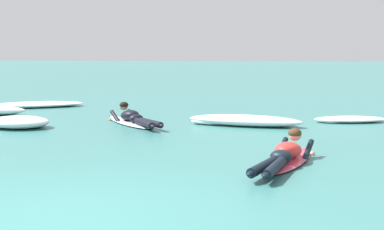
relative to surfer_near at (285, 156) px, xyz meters
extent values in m
plane|color=#387A75|center=(-2.56, 7.06, -0.14)|extent=(120.00, 120.00, 0.00)
ellipsoid|color=#E54C66|center=(0.04, 0.12, -0.11)|extent=(1.17, 2.08, 0.07)
ellipsoid|color=#E54C66|center=(0.36, 1.02, -0.10)|extent=(0.25, 0.25, 0.06)
ellipsoid|color=red|center=(0.06, 0.17, 0.06)|extent=(0.61, 0.79, 0.35)
ellipsoid|color=black|center=(-0.08, -0.22, 0.03)|extent=(0.41, 0.38, 0.20)
cylinder|color=black|center=(-0.36, -0.78, 0.00)|extent=(0.49, 0.93, 0.14)
ellipsoid|color=black|center=(-0.54, -1.22, 0.00)|extent=(0.17, 0.24, 0.08)
cylinder|color=black|center=(-0.21, -0.83, 0.00)|extent=(0.39, 0.95, 0.14)
ellipsoid|color=black|center=(-0.34, -1.29, 0.00)|extent=(0.17, 0.24, 0.08)
cylinder|color=black|center=(-0.02, 0.60, -0.02)|extent=(0.28, 0.60, 0.34)
sphere|color=tan|center=(0.11, 0.97, -0.12)|extent=(0.09, 0.09, 0.09)
cylinder|color=black|center=(0.39, 0.44, -0.02)|extent=(0.28, 0.60, 0.34)
sphere|color=tan|center=(0.51, 0.79, -0.12)|extent=(0.09, 0.09, 0.09)
sphere|color=tan|center=(0.19, 0.55, 0.24)|extent=(0.21, 0.21, 0.21)
ellipsoid|color=#47331E|center=(0.19, 0.53, 0.27)|extent=(0.27, 0.26, 0.16)
ellipsoid|color=silver|center=(-3.34, 4.11, -0.11)|extent=(1.77, 2.19, 0.07)
ellipsoid|color=silver|center=(-3.96, 5.00, -0.10)|extent=(0.28, 0.28, 0.06)
ellipsoid|color=black|center=(-3.37, 4.15, 0.06)|extent=(0.71, 0.77, 0.34)
ellipsoid|color=black|center=(-3.15, 3.83, 0.03)|extent=(0.44, 0.42, 0.20)
cylinder|color=black|center=(-2.85, 3.28, 0.00)|extent=(0.61, 0.88, 0.14)
ellipsoid|color=black|center=(-2.60, 2.87, 0.00)|extent=(0.21, 0.24, 0.08)
cylinder|color=black|center=(-2.72, 3.37, 0.00)|extent=(0.70, 0.83, 0.14)
ellipsoid|color=black|center=(-2.43, 2.99, 0.00)|extent=(0.21, 0.24, 0.08)
cylinder|color=black|center=(-3.76, 4.32, -0.02)|extent=(0.40, 0.52, 0.33)
sphere|color=tan|center=(-3.97, 4.62, -0.12)|extent=(0.09, 0.09, 0.09)
cylinder|color=black|center=(-3.38, 4.55, -0.02)|extent=(0.40, 0.52, 0.33)
sphere|color=tan|center=(-3.59, 4.84, -0.12)|extent=(0.09, 0.09, 0.09)
sphere|color=tan|center=(-3.59, 4.46, 0.24)|extent=(0.21, 0.21, 0.21)
ellipsoid|color=black|center=(-3.58, 4.45, 0.27)|extent=(0.30, 0.29, 0.16)
ellipsoid|color=white|center=(-5.70, 3.19, 0.00)|extent=(1.47, 1.08, 0.28)
ellipsoid|color=white|center=(-5.34, 3.31, -0.04)|extent=(0.52, 0.50, 0.19)
ellipsoid|color=white|center=(-0.63, 4.07, -0.02)|extent=(2.76, 1.28, 0.25)
ellipsoid|color=white|center=(0.04, 4.04, -0.05)|extent=(0.99, 0.44, 0.18)
ellipsoid|color=white|center=(-1.43, 4.17, -0.07)|extent=(1.02, 0.56, 0.14)
ellipsoid|color=white|center=(1.92, 4.93, -0.07)|extent=(1.84, 0.91, 0.15)
ellipsoid|color=white|center=(2.34, 5.09, -0.09)|extent=(0.72, 0.57, 0.10)
ellipsoid|color=white|center=(1.40, 4.79, -0.10)|extent=(0.68, 0.44, 0.08)
ellipsoid|color=white|center=(-7.08, 5.45, -0.05)|extent=(0.88, 0.32, 0.19)
ellipsoid|color=white|center=(-7.00, 7.29, -0.06)|extent=(2.99, 1.96, 0.17)
ellipsoid|color=white|center=(-6.40, 7.70, -0.08)|extent=(1.06, 1.03, 0.12)
ellipsoid|color=white|center=(-7.76, 6.87, -0.09)|extent=(1.08, 1.01, 0.09)
camera|label=1|loc=(-0.62, -8.05, 1.64)|focal=49.13mm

